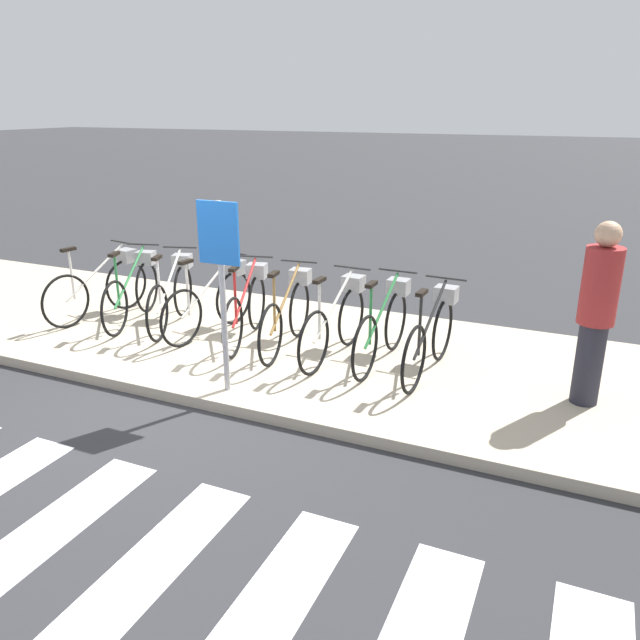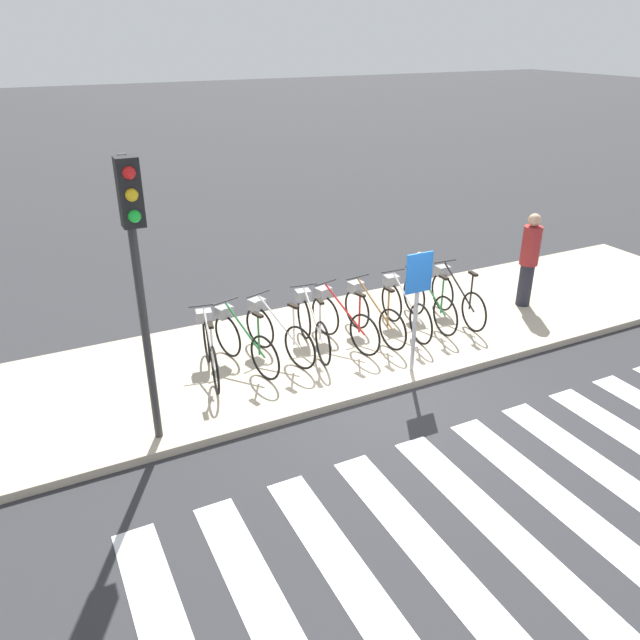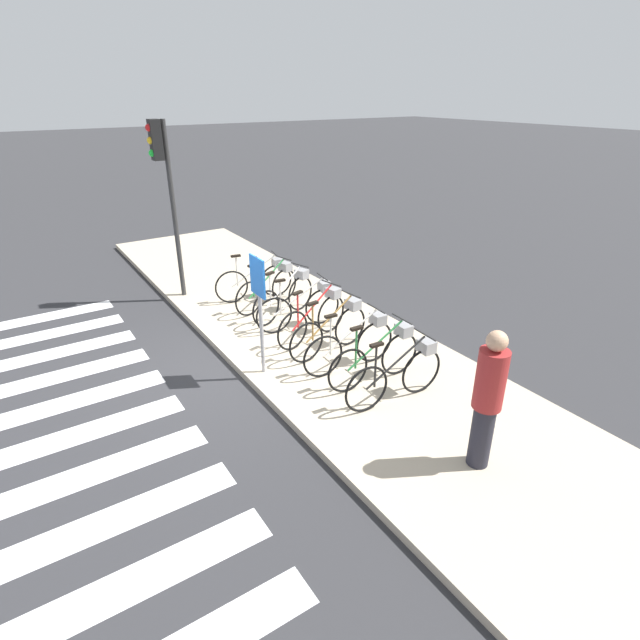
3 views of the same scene
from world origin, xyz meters
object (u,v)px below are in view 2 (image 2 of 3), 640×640
at_px(pedestrian, 529,258).
at_px(traffic_light, 136,248).
at_px(parked_bicycle_7, 427,299).
at_px(sign_post, 417,292).
at_px(parked_bicycle_0, 209,346).
at_px(parked_bicycle_6, 403,306).
at_px(parked_bicycle_2, 275,330).
at_px(parked_bicycle_1, 242,339).
at_px(parked_bicycle_8, 455,295).
at_px(parked_bicycle_5, 371,312).
at_px(parked_bicycle_3, 311,323).
at_px(parked_bicycle_4, 341,318).

relative_size(pedestrian, traffic_light, 0.49).
height_order(parked_bicycle_7, sign_post, sign_post).
relative_size(parked_bicycle_0, parked_bicycle_6, 0.99).
bearing_deg(parked_bicycle_6, parked_bicycle_7, 7.68).
bearing_deg(pedestrian, parked_bicycle_2, 177.39).
bearing_deg(parked_bicycle_1, parked_bicycle_0, -178.61).
bearing_deg(parked_bicycle_0, parked_bicycle_8, -0.60).
relative_size(parked_bicycle_5, parked_bicycle_8, 1.00).
relative_size(parked_bicycle_7, pedestrian, 0.95).
xyz_separation_m(parked_bicycle_2, parked_bicycle_6, (2.36, -0.11, 0.00)).
bearing_deg(parked_bicycle_1, parked_bicycle_8, -0.86).
distance_m(parked_bicycle_2, sign_post, 2.36).
xyz_separation_m(parked_bicycle_6, pedestrian, (2.68, -0.12, 0.50)).
xyz_separation_m(parked_bicycle_1, parked_bicycle_7, (3.49, 0.02, 0.00)).
bearing_deg(parked_bicycle_0, sign_post, -25.67).
xyz_separation_m(parked_bicycle_3, parked_bicycle_8, (2.84, -0.11, 0.00)).
relative_size(parked_bicycle_0, parked_bicycle_8, 0.99).
distance_m(parked_bicycle_6, traffic_light, 5.25).
bearing_deg(parked_bicycle_4, parked_bicycle_7, 0.82).
bearing_deg(parked_bicycle_4, parked_bicycle_8, -1.44).
bearing_deg(parked_bicycle_3, parked_bicycle_5, -3.64).
bearing_deg(parked_bicycle_7, parked_bicycle_1, -179.63).
xyz_separation_m(parked_bicycle_8, traffic_light, (-5.71, -1.35, 2.15)).
height_order(parked_bicycle_1, parked_bicycle_3, same).
height_order(parked_bicycle_8, pedestrian, pedestrian).
height_order(parked_bicycle_1, pedestrian, pedestrian).
distance_m(parked_bicycle_1, sign_post, 2.78).
bearing_deg(parked_bicycle_2, traffic_light, -146.78).
bearing_deg(parked_bicycle_2, sign_post, -40.01).
bearing_deg(parked_bicycle_4, parked_bicycle_0, -179.75).
bearing_deg(traffic_light, parked_bicycle_4, 22.51).
distance_m(parked_bicycle_0, parked_bicycle_5, 2.84).
bearing_deg(parked_bicycle_8, parked_bicycle_2, 178.07).
height_order(parked_bicycle_7, pedestrian, pedestrian).
xyz_separation_m(parked_bicycle_8, sign_post, (-1.79, -1.30, 0.87)).
bearing_deg(parked_bicycle_5, parked_bicycle_8, -1.19).
xyz_separation_m(parked_bicycle_0, parked_bicycle_4, (2.27, 0.01, 0.00)).
distance_m(parked_bicycle_5, parked_bicycle_6, 0.64).
bearing_deg(parked_bicycle_5, pedestrian, -2.58).
height_order(parked_bicycle_1, sign_post, sign_post).
bearing_deg(parked_bicycle_3, pedestrian, -2.84).
bearing_deg(traffic_light, parked_bicycle_2, 33.22).
height_order(parked_bicycle_3, parked_bicycle_7, same).
relative_size(parked_bicycle_6, sign_post, 0.88).
height_order(parked_bicycle_8, traffic_light, traffic_light).
height_order(parked_bicycle_2, pedestrian, pedestrian).
bearing_deg(parked_bicycle_2, parked_bicycle_6, -2.59).
distance_m(parked_bicycle_3, traffic_light, 3.86).
bearing_deg(pedestrian, parked_bicycle_5, 177.42).
xyz_separation_m(parked_bicycle_0, parked_bicycle_5, (2.84, -0.01, 0.00)).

